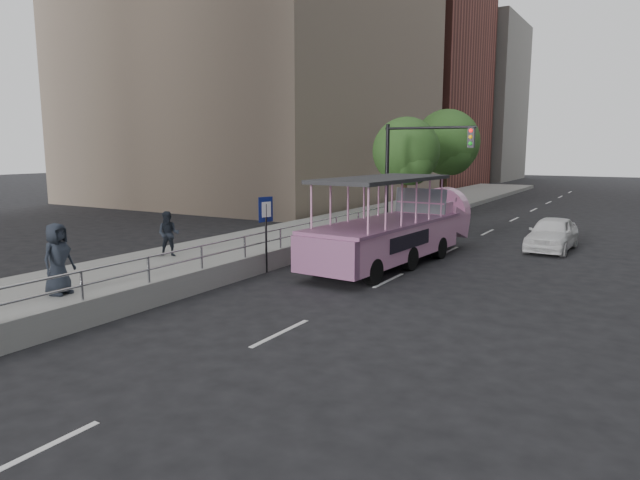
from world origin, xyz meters
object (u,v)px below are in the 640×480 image
at_px(street_tree_near, 407,154).
at_px(parking_sign, 266,225).
at_px(traffic_signal, 411,162).
at_px(car, 552,234).
at_px(duck_boat, 398,230).
at_px(street_tree_far, 448,145).
at_px(pedestrian_far, 58,259).
at_px(pedestrian_mid, 169,234).

bearing_deg(street_tree_near, parking_sign, -88.65).
bearing_deg(traffic_signal, car, -1.46).
height_order(duck_boat, traffic_signal, traffic_signal).
relative_size(traffic_signal, street_tree_far, 0.81).
bearing_deg(parking_sign, car, 51.22).
height_order(duck_boat, street_tree_near, street_tree_near).
bearing_deg(duck_boat, traffic_signal, 107.51).
distance_m(pedestrian_far, street_tree_near, 19.26).
height_order(pedestrian_mid, traffic_signal, traffic_signal).
relative_size(duck_boat, street_tree_far, 1.48).
bearing_deg(car, parking_sign, -126.63).
bearing_deg(parking_sign, traffic_signal, 82.25).
relative_size(duck_boat, car, 2.39).
xyz_separation_m(car, traffic_signal, (-6.21, 0.16, 2.82)).
relative_size(car, street_tree_far, 0.62).
relative_size(pedestrian_far, street_tree_far, 0.30).
bearing_deg(pedestrian_mid, street_tree_far, 47.69).
bearing_deg(traffic_signal, pedestrian_far, -103.10).
height_order(parking_sign, street_tree_near, street_tree_near).
distance_m(car, pedestrian_mid, 15.09).
height_order(pedestrian_far, street_tree_near, street_tree_near).
xyz_separation_m(pedestrian_far, parking_sign, (2.33, 6.05, 0.36)).
bearing_deg(street_tree_far, duck_boat, -78.11).
height_order(pedestrian_mid, parking_sign, parking_sign).
xyz_separation_m(car, pedestrian_mid, (-11.27, -10.03, 0.42)).
xyz_separation_m(pedestrian_far, traffic_signal, (3.62, 15.55, 2.25)).
height_order(pedestrian_far, street_tree_far, street_tree_far).
relative_size(pedestrian_far, street_tree_near, 0.33).
bearing_deg(parking_sign, pedestrian_far, -111.02).
xyz_separation_m(parking_sign, street_tree_near, (-0.30, 12.93, 2.21)).
xyz_separation_m(pedestrian_mid, parking_sign, (3.76, 0.69, 0.51)).
bearing_deg(street_tree_far, parking_sign, -89.68).
height_order(parking_sign, street_tree_far, street_tree_far).
distance_m(car, traffic_signal, 6.82).
bearing_deg(street_tree_near, traffic_signal, -65.02).
xyz_separation_m(duck_boat, traffic_signal, (-1.77, 5.60, 2.34)).
bearing_deg(parking_sign, street_tree_far, 90.32).
xyz_separation_m(parking_sign, street_tree_far, (-0.10, 18.93, 2.69)).
relative_size(parking_sign, traffic_signal, 0.49).
distance_m(car, street_tree_far, 12.76).
distance_m(pedestrian_mid, street_tree_far, 20.21).
distance_m(street_tree_near, street_tree_far, 6.02).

